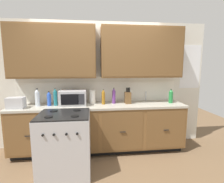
# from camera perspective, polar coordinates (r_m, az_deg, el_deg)

# --- Properties ---
(ground_plane) EXTENTS (8.03, 8.03, 0.00)m
(ground_plane) POSITION_cam_1_polar(r_m,az_deg,el_deg) (3.31, -3.87, -21.25)
(ground_plane) COLOR brown
(wall_unit) EXTENTS (4.41, 0.40, 2.50)m
(wall_unit) POSITION_cam_1_polar(r_m,az_deg,el_deg) (3.37, -4.51, 8.89)
(wall_unit) COLOR silver
(wall_unit) RESTS_ON ground_plane
(counter_run) EXTENTS (3.24, 0.64, 0.92)m
(counter_run) POSITION_cam_1_polar(r_m,az_deg,el_deg) (3.38, -4.14, -11.76)
(counter_run) COLOR black
(counter_run) RESTS_ON ground_plane
(stove_range) EXTENTS (0.76, 0.68, 0.95)m
(stove_range) POSITION_cam_1_polar(r_m,az_deg,el_deg) (2.83, -15.33, -16.28)
(stove_range) COLOR #B7B7BC
(stove_range) RESTS_ON ground_plane
(microwave) EXTENTS (0.48, 0.37, 0.28)m
(microwave) POSITION_cam_1_polar(r_m,az_deg,el_deg) (3.27, -12.75, -1.98)
(microwave) COLOR #B7B7BC
(microwave) RESTS_ON counter_run
(toaster) EXTENTS (0.28, 0.18, 0.19)m
(toaster) POSITION_cam_1_polar(r_m,az_deg,el_deg) (3.38, -29.31, -3.30)
(toaster) COLOR #B7B7BC
(toaster) RESTS_ON counter_run
(knife_block) EXTENTS (0.11, 0.14, 0.31)m
(knife_block) POSITION_cam_1_polar(r_m,az_deg,el_deg) (3.34, 5.27, -2.00)
(knife_block) COLOR brown
(knife_block) RESTS_ON counter_run
(sink_faucet) EXTENTS (0.02, 0.02, 0.20)m
(sink_faucet) POSITION_cam_1_polar(r_m,az_deg,el_deg) (3.61, 11.16, -1.59)
(sink_faucet) COLOR #B2B5BA
(sink_faucet) RESTS_ON counter_run
(paper_towel_roll) EXTENTS (0.12, 0.12, 0.26)m
(paper_towel_roll) POSITION_cam_1_polar(r_m,az_deg,el_deg) (3.34, -6.49, -1.76)
(paper_towel_roll) COLOR white
(paper_towel_roll) RESTS_ON counter_run
(bottle_teal) EXTENTS (0.07, 0.07, 0.32)m
(bottle_teal) POSITION_cam_1_polar(r_m,az_deg,el_deg) (3.30, -18.31, -1.77)
(bottle_teal) COLOR #1E707A
(bottle_teal) RESTS_ON counter_run
(bottle_violet) EXTENTS (0.07, 0.07, 0.31)m
(bottle_violet) POSITION_cam_1_polar(r_m,az_deg,el_deg) (3.32, 0.61, -1.43)
(bottle_violet) COLOR #663384
(bottle_violet) RESTS_ON counter_run
(bottle_amber) EXTENTS (0.06, 0.06, 0.29)m
(bottle_amber) POSITION_cam_1_polar(r_m,az_deg,el_deg) (3.25, -2.90, -1.81)
(bottle_amber) COLOR #9E6619
(bottle_amber) RESTS_ON counter_run
(bottle_green) EXTENTS (0.08, 0.08, 0.28)m
(bottle_green) POSITION_cam_1_polar(r_m,az_deg,el_deg) (3.55, 18.97, -1.47)
(bottle_green) COLOR #237A38
(bottle_green) RESTS_ON counter_run
(bottle_blue) EXTENTS (0.07, 0.07, 0.27)m
(bottle_blue) POSITION_cam_1_polar(r_m,az_deg,el_deg) (3.33, -20.18, -2.24)
(bottle_blue) COLOR blue
(bottle_blue) RESTS_ON counter_run
(bottle_clear) EXTENTS (0.08, 0.08, 0.32)m
(bottle_clear) POSITION_cam_1_polar(r_m,az_deg,el_deg) (3.38, -23.57, -1.84)
(bottle_clear) COLOR silver
(bottle_clear) RESTS_ON counter_run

